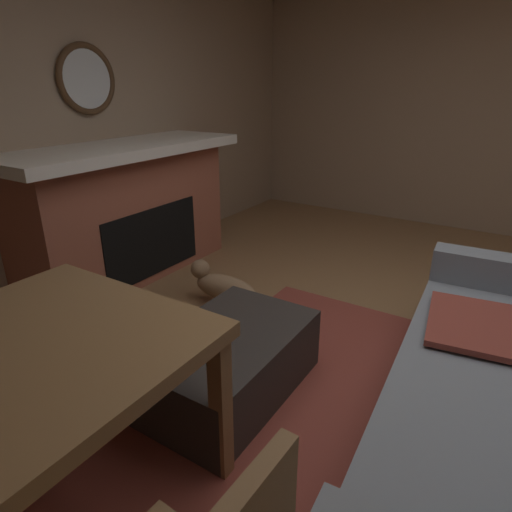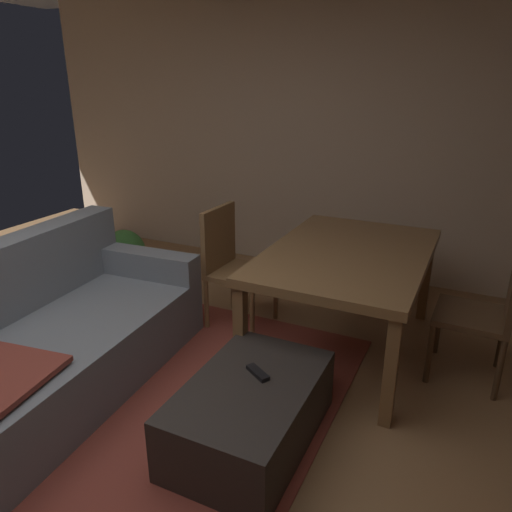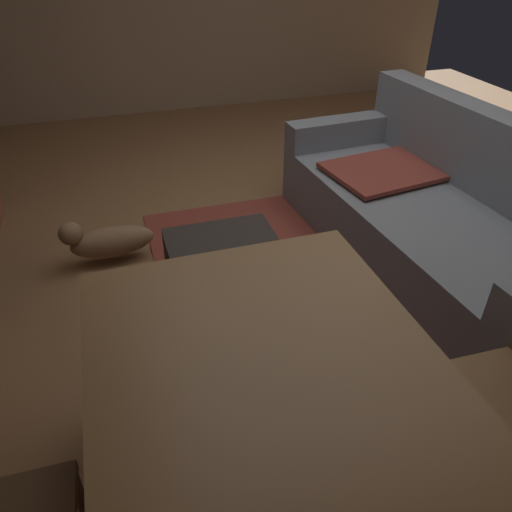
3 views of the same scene
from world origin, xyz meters
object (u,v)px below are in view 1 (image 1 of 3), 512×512
(small_dog, at_px, (222,286))
(round_wall_mirror, at_px, (87,79))
(ottoman_coffee_table, at_px, (228,363))
(tv_remote, at_px, (217,340))
(fireplace, at_px, (127,211))

(small_dog, bearing_deg, round_wall_mirror, -92.29)
(ottoman_coffee_table, xyz_separation_m, tv_remote, (0.09, -0.00, 0.19))
(small_dog, bearing_deg, fireplace, -92.93)
(tv_remote, bearing_deg, fireplace, -87.57)
(round_wall_mirror, bearing_deg, tv_remote, 64.38)
(round_wall_mirror, relative_size, tv_remote, 3.35)
(round_wall_mirror, height_order, tv_remote, round_wall_mirror)
(fireplace, xyz_separation_m, small_dog, (0.05, 1.02, -0.41))
(ottoman_coffee_table, relative_size, small_dog, 1.71)
(fireplace, distance_m, round_wall_mirror, 1.06)
(ottoman_coffee_table, height_order, small_dog, ottoman_coffee_table)
(ottoman_coffee_table, bearing_deg, small_dog, -141.57)
(fireplace, xyz_separation_m, round_wall_mirror, (0.00, -0.29, 1.02))
(round_wall_mirror, relative_size, small_dog, 0.95)
(fireplace, bearing_deg, ottoman_coffee_table, 63.00)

